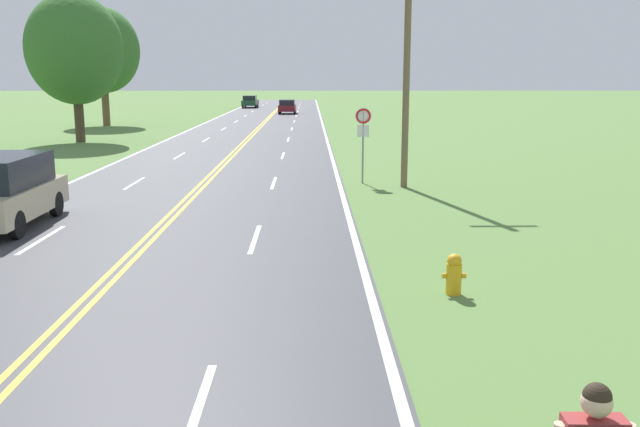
% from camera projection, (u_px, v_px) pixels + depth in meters
% --- Properties ---
extents(fire_hydrant, '(0.44, 0.28, 0.77)m').
position_uv_depth(fire_hydrant, '(454.00, 274.00, 12.42)').
color(fire_hydrant, gold).
rests_on(fire_hydrant, ground).
extents(traffic_sign, '(0.60, 0.10, 2.82)m').
position_uv_depth(traffic_sign, '(363.00, 126.00, 25.12)').
color(traffic_sign, gray).
rests_on(traffic_sign, ground).
extents(utility_pole_midground, '(1.80, 0.24, 8.23)m').
position_uv_depth(utility_pole_midground, '(407.00, 67.00, 23.80)').
color(utility_pole_midground, brown).
rests_on(utility_pole_midground, ground).
extents(tree_left_verge, '(5.75, 5.75, 8.89)m').
position_uv_depth(tree_left_verge, '(75.00, 49.00, 40.76)').
color(tree_left_verge, '#473828').
rests_on(tree_left_verge, ground).
extents(tree_behind_sign, '(5.95, 5.95, 9.48)m').
position_uv_depth(tree_behind_sign, '(102.00, 51.00, 54.86)').
color(tree_behind_sign, brown).
rests_on(tree_behind_sign, ground).
extents(car_champagne_suv_nearest, '(1.91, 4.56, 1.90)m').
position_uv_depth(car_champagne_suv_nearest, '(5.00, 190.00, 17.92)').
color(car_champagne_suv_nearest, black).
rests_on(car_champagne_suv_nearest, ground).
extents(car_maroon_hatchback_approaching, '(1.87, 3.63, 1.51)m').
position_uv_depth(car_maroon_hatchback_approaching, '(287.00, 106.00, 73.38)').
color(car_maroon_hatchback_approaching, black).
rests_on(car_maroon_hatchback_approaching, ground).
extents(car_dark_green_sedan_mid_near, '(1.90, 4.78, 1.56)m').
position_uv_depth(car_dark_green_sedan_mid_near, '(250.00, 101.00, 88.03)').
color(car_dark_green_sedan_mid_near, black).
rests_on(car_dark_green_sedan_mid_near, ground).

